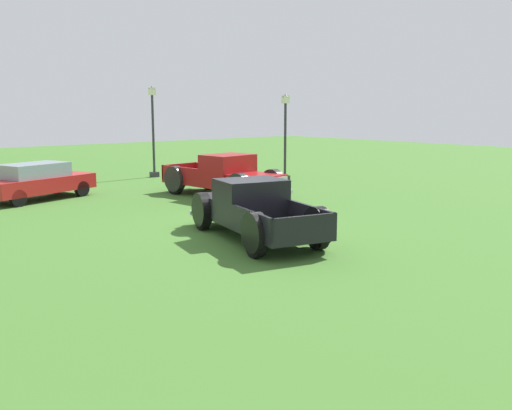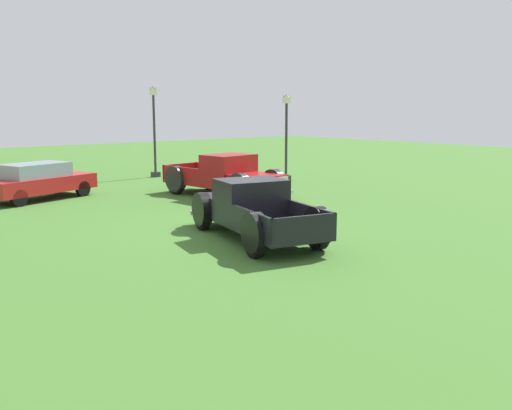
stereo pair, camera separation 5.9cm
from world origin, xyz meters
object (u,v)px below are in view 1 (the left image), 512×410
Objects in this scene: pickup_truck_foreground at (250,209)px; sedan_distant_a at (37,181)px; pickup_truck_behind_left at (229,177)px; lamp_post_near at (153,130)px; lamp_post_far at (285,136)px.

pickup_truck_foreground reaches higher than sedan_distant_a.
lamp_post_near is (1.19, 7.67, 1.55)m from pickup_truck_behind_left.
sedan_distant_a is at bearing 102.29° from pickup_truck_foreground.
lamp_post_far is (8.80, 8.02, 1.38)m from pickup_truck_foreground.
lamp_post_near is at bearing 81.17° from pickup_truck_behind_left.
pickup_truck_behind_left is (3.64, 5.63, 0.05)m from pickup_truck_foreground.
lamp_post_near is at bearing 126.95° from lamp_post_far.
lamp_post_far is at bearing -53.05° from lamp_post_near.
lamp_post_far is at bearing 42.34° from pickup_truck_foreground.
lamp_post_near is (4.83, 13.30, 1.60)m from pickup_truck_foreground.
pickup_truck_foreground is at bearing -77.71° from sedan_distant_a.
pickup_truck_behind_left is 5.84m from lamp_post_far.
pickup_truck_foreground is 14.24m from lamp_post_near.
pickup_truck_behind_left is 1.26× the size of sedan_distant_a.
sedan_distant_a is 11.18m from lamp_post_far.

